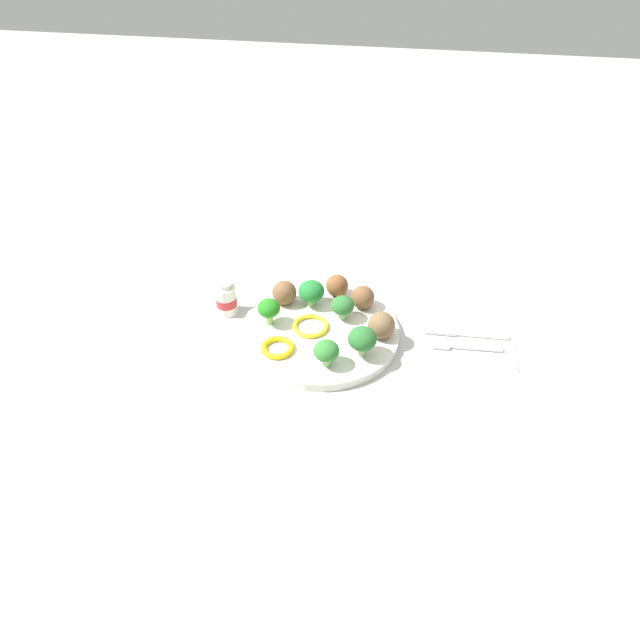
{
  "coord_description": "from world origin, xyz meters",
  "views": [
    {
      "loc": [
        -0.14,
        0.78,
        0.67
      ],
      "look_at": [
        0.0,
        0.0,
        0.04
      ],
      "focal_mm": 32.89,
      "sensor_mm": 36.0,
      "label": 1
    }
  ],
  "objects_px": {
    "pepper_ring_back_right": "(278,348)",
    "yogurt_bottle": "(226,299)",
    "meatball_front_right": "(363,297)",
    "meatball_front_left": "(337,286)",
    "pepper_ring_back_left": "(310,327)",
    "broccoli_floret_front_left": "(269,309)",
    "broccoli_floret_front_right": "(343,306)",
    "meatball_center": "(381,326)",
    "plate": "(320,332)",
    "knife": "(462,333)",
    "napkin": "(466,342)",
    "broccoli_floret_far_rim": "(362,339)",
    "meatball_back_right": "(284,293)",
    "fork": "(462,346)",
    "broccoli_floret_back_right": "(326,351)",
    "broccoli_floret_near_rim": "(311,292)"
  },
  "relations": [
    {
      "from": "meatball_front_right",
      "to": "napkin",
      "type": "distance_m",
      "value": 0.2
    },
    {
      "from": "pepper_ring_back_left",
      "to": "yogurt_bottle",
      "type": "distance_m",
      "value": 0.17
    },
    {
      "from": "napkin",
      "to": "fork",
      "type": "distance_m",
      "value": 0.02
    },
    {
      "from": "plate",
      "to": "broccoli_floret_front_right",
      "type": "xyz_separation_m",
      "value": [
        -0.03,
        -0.04,
        0.04
      ]
    },
    {
      "from": "broccoli_floret_front_left",
      "to": "knife",
      "type": "bearing_deg",
      "value": -172.35
    },
    {
      "from": "pepper_ring_back_left",
      "to": "knife",
      "type": "relative_size",
      "value": 0.44
    },
    {
      "from": "broccoli_floret_far_rim",
      "to": "broccoli_floret_front_right",
      "type": "bearing_deg",
      "value": -63.7
    },
    {
      "from": "broccoli_floret_front_left",
      "to": "broccoli_floret_back_right",
      "type": "xyz_separation_m",
      "value": [
        -0.12,
        0.09,
        -0.0
      ]
    },
    {
      "from": "plate",
      "to": "yogurt_bottle",
      "type": "height_order",
      "value": "yogurt_bottle"
    },
    {
      "from": "broccoli_floret_back_right",
      "to": "yogurt_bottle",
      "type": "relative_size",
      "value": 0.69
    },
    {
      "from": "pepper_ring_back_left",
      "to": "knife",
      "type": "bearing_deg",
      "value": -169.81
    },
    {
      "from": "broccoli_floret_back_right",
      "to": "broccoli_floret_front_left",
      "type": "bearing_deg",
      "value": -36.3
    },
    {
      "from": "broccoli_floret_front_left",
      "to": "pepper_ring_back_left",
      "type": "xyz_separation_m",
      "value": [
        -0.07,
        0.0,
        -0.03
      ]
    },
    {
      "from": "pepper_ring_back_left",
      "to": "broccoli_floret_far_rim",
      "type": "bearing_deg",
      "value": 152.28
    },
    {
      "from": "broccoli_floret_far_rim",
      "to": "broccoli_floret_front_left",
      "type": "relative_size",
      "value": 1.09
    },
    {
      "from": "meatball_center",
      "to": "meatball_front_left",
      "type": "distance_m",
      "value": 0.14
    },
    {
      "from": "broccoli_floret_far_rim",
      "to": "meatball_front_right",
      "type": "height_order",
      "value": "broccoli_floret_far_rim"
    },
    {
      "from": "broccoli_floret_far_rim",
      "to": "fork",
      "type": "height_order",
      "value": "broccoli_floret_far_rim"
    },
    {
      "from": "pepper_ring_back_right",
      "to": "broccoli_floret_near_rim",
      "type": "bearing_deg",
      "value": -103.64
    },
    {
      "from": "meatball_center",
      "to": "meatball_front_right",
      "type": "bearing_deg",
      "value": -62.88
    },
    {
      "from": "broccoli_floret_far_rim",
      "to": "meatball_back_right",
      "type": "bearing_deg",
      "value": -37.16
    },
    {
      "from": "plate",
      "to": "fork",
      "type": "xyz_separation_m",
      "value": [
        -0.25,
        -0.01,
        -0.0
      ]
    },
    {
      "from": "broccoli_floret_front_left",
      "to": "plate",
      "type": "bearing_deg",
      "value": -178.79
    },
    {
      "from": "pepper_ring_back_right",
      "to": "napkin",
      "type": "height_order",
      "value": "pepper_ring_back_right"
    },
    {
      "from": "knife",
      "to": "meatball_front_right",
      "type": "bearing_deg",
      "value": -10.35
    },
    {
      "from": "pepper_ring_back_left",
      "to": "fork",
      "type": "distance_m",
      "value": 0.27
    },
    {
      "from": "broccoli_floret_front_left",
      "to": "napkin",
      "type": "distance_m",
      "value": 0.35
    },
    {
      "from": "broccoli_floret_front_left",
      "to": "knife",
      "type": "distance_m",
      "value": 0.34
    },
    {
      "from": "broccoli_floret_far_rim",
      "to": "napkin",
      "type": "xyz_separation_m",
      "value": [
        -0.18,
        -0.08,
        -0.05
      ]
    },
    {
      "from": "broccoli_floret_far_rim",
      "to": "yogurt_bottle",
      "type": "xyz_separation_m",
      "value": [
        0.26,
        -0.09,
        -0.02
      ]
    },
    {
      "from": "yogurt_bottle",
      "to": "pepper_ring_back_left",
      "type": "bearing_deg",
      "value": 165.62
    },
    {
      "from": "broccoli_floret_front_right",
      "to": "meatball_center",
      "type": "xyz_separation_m",
      "value": [
        -0.07,
        0.04,
        -0.0
      ]
    },
    {
      "from": "plate",
      "to": "knife",
      "type": "relative_size",
      "value": 1.93
    },
    {
      "from": "broccoli_floret_near_rim",
      "to": "fork",
      "type": "xyz_separation_m",
      "value": [
        -0.28,
        0.06,
        -0.04
      ]
    },
    {
      "from": "pepper_ring_back_left",
      "to": "broccoli_floret_front_right",
      "type": "bearing_deg",
      "value": -140.95
    },
    {
      "from": "broccoli_floret_front_left",
      "to": "napkin",
      "type": "bearing_deg",
      "value": -175.41
    },
    {
      "from": "pepper_ring_back_left",
      "to": "napkin",
      "type": "height_order",
      "value": "pepper_ring_back_left"
    },
    {
      "from": "broccoli_floret_back_right",
      "to": "meatball_center",
      "type": "height_order",
      "value": "meatball_center"
    },
    {
      "from": "meatball_front_right",
      "to": "meatball_front_left",
      "type": "relative_size",
      "value": 1.03
    },
    {
      "from": "broccoli_floret_front_right",
      "to": "napkin",
      "type": "distance_m",
      "value": 0.23
    },
    {
      "from": "meatball_front_right",
      "to": "meatball_back_right",
      "type": "relative_size",
      "value": 0.95
    },
    {
      "from": "pepper_ring_back_left",
      "to": "napkin",
      "type": "distance_m",
      "value": 0.28
    },
    {
      "from": "pepper_ring_back_left",
      "to": "broccoli_floret_front_left",
      "type": "bearing_deg",
      "value": -1.69
    },
    {
      "from": "meatball_back_right",
      "to": "broccoli_floret_front_left",
      "type": "bearing_deg",
      "value": 79.21
    },
    {
      "from": "pepper_ring_back_right",
      "to": "yogurt_bottle",
      "type": "distance_m",
      "value": 0.16
    },
    {
      "from": "plate",
      "to": "meatball_front_left",
      "type": "xyz_separation_m",
      "value": [
        -0.01,
        -0.11,
        0.03
      ]
    },
    {
      "from": "meatball_back_right",
      "to": "meatball_center",
      "type": "bearing_deg",
      "value": 159.74
    },
    {
      "from": "napkin",
      "to": "yogurt_bottle",
      "type": "xyz_separation_m",
      "value": [
        0.44,
        -0.01,
        0.03
      ]
    },
    {
      "from": "yogurt_bottle",
      "to": "plate",
      "type": "bearing_deg",
      "value": 168.16
    },
    {
      "from": "napkin",
      "to": "knife",
      "type": "height_order",
      "value": "knife"
    }
  ]
}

